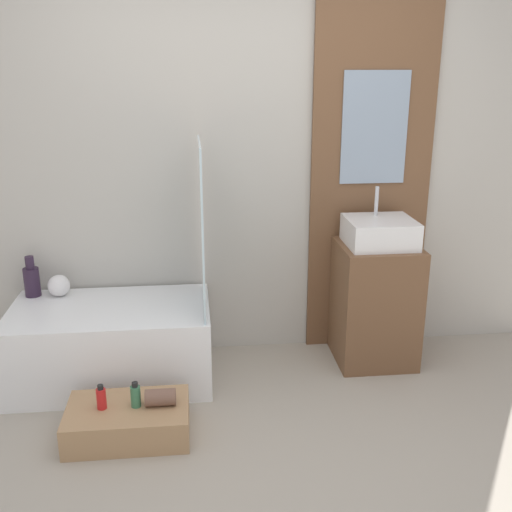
{
  "coord_description": "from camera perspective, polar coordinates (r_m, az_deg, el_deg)",
  "views": [
    {
      "loc": [
        -0.34,
        -2.24,
        1.89
      ],
      "look_at": [
        -0.02,
        0.71,
        0.93
      ],
      "focal_mm": 42.0,
      "sensor_mm": 36.0,
      "label": 1
    }
  ],
  "objects": [
    {
      "name": "bathtub",
      "position": [
        3.84,
        -13.53,
        -8.07
      ],
      "size": [
        1.2,
        0.69,
        0.48
      ],
      "color": "white",
      "rests_on": "ground_plane"
    },
    {
      "name": "bottle_soap_secondary",
      "position": [
        3.27,
        -11.4,
        -12.91
      ],
      "size": [
        0.05,
        0.05,
        0.14
      ],
      "color": "#38704C",
      "rests_on": "wooden_step_bench"
    },
    {
      "name": "wall_wood_accent",
      "position": [
        3.98,
        10.98,
        9.22
      ],
      "size": [
        0.79,
        0.04,
        2.6
      ],
      "color": "brown",
      "rests_on": "ground_plane"
    },
    {
      "name": "vase_tall_dark",
      "position": [
        4.03,
        -20.58,
        -2.14
      ],
      "size": [
        0.1,
        0.1,
        0.26
      ],
      "color": "#2D1E33",
      "rests_on": "bathtub"
    },
    {
      "name": "vase_round_light",
      "position": [
        3.98,
        -18.26,
        -2.69
      ],
      "size": [
        0.14,
        0.14,
        0.14
      ],
      "primitive_type": "sphere",
      "color": "white",
      "rests_on": "bathtub"
    },
    {
      "name": "bottle_soap_primary",
      "position": [
        3.29,
        -14.52,
        -12.95
      ],
      "size": [
        0.05,
        0.05,
        0.14
      ],
      "color": "red",
      "rests_on": "wooden_step_bench"
    },
    {
      "name": "wooden_step_bench",
      "position": [
        3.35,
        -12.08,
        -15.12
      ],
      "size": [
        0.64,
        0.4,
        0.17
      ],
      "primitive_type": "cube",
      "color": "#A87F56",
      "rests_on": "ground_plane"
    },
    {
      "name": "towel_roll",
      "position": [
        3.27,
        -9.08,
        -13.14
      ],
      "size": [
        0.16,
        0.09,
        0.09
      ],
      "primitive_type": "cylinder",
      "rotation": [
        0.0,
        1.57,
        0.0
      ],
      "color": "brown",
      "rests_on": "wooden_step_bench"
    },
    {
      "name": "vanity_cabinet",
      "position": [
        3.99,
        11.27,
        -4.44
      ],
      "size": [
        0.5,
        0.48,
        0.8
      ],
      "primitive_type": "cube",
      "color": "brown",
      "rests_on": "ground_plane"
    },
    {
      "name": "wall_tiled_back",
      "position": [
        3.88,
        -1.08,
        9.15
      ],
      "size": [
        4.2,
        0.06,
        2.6
      ],
      "primitive_type": "cube",
      "color": "#B7B2A8",
      "rests_on": "ground_plane"
    },
    {
      "name": "sink",
      "position": [
        3.83,
        11.7,
        2.25
      ],
      "size": [
        0.42,
        0.38,
        0.35
      ],
      "color": "white",
      "rests_on": "vanity_cabinet"
    },
    {
      "name": "glass_shower_screen",
      "position": [
        3.51,
        -5.2,
        2.79
      ],
      "size": [
        0.01,
        0.59,
        0.99
      ],
      "primitive_type": "cube",
      "color": "silver",
      "rests_on": "bathtub"
    },
    {
      "name": "ground_plane",
      "position": [
        2.95,
        2.06,
        -21.98
      ],
      "size": [
        12.0,
        12.0,
        0.0
      ],
      "primitive_type": "plane",
      "color": "#A39989"
    }
  ]
}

